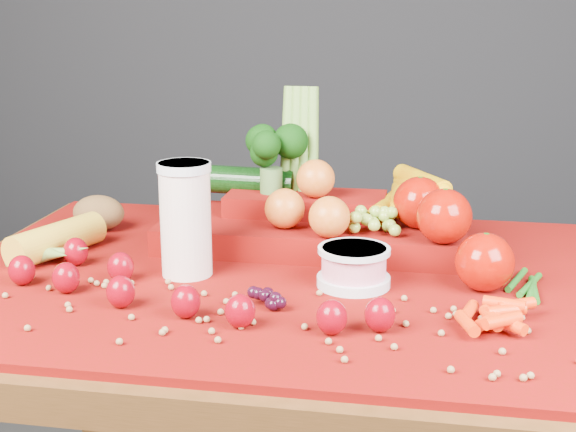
% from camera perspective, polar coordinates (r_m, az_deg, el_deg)
% --- Properties ---
extents(table, '(1.10, 0.80, 0.75)m').
position_cam_1_polar(table, '(1.30, -0.16, -8.57)').
color(table, '#39220D').
rests_on(table, ground).
extents(red_cloth, '(1.05, 0.75, 0.01)m').
position_cam_1_polar(red_cloth, '(1.26, -0.16, -4.37)').
color(red_cloth, '#6A0307').
rests_on(red_cloth, table).
extents(milk_glass, '(0.08, 0.08, 0.18)m').
position_cam_1_polar(milk_glass, '(1.24, -7.30, 0.06)').
color(milk_glass, silver).
rests_on(milk_glass, red_cloth).
extents(yogurt_bowl, '(0.11, 0.11, 0.06)m').
position_cam_1_polar(yogurt_bowl, '(1.20, 4.70, -3.51)').
color(yogurt_bowl, silver).
rests_on(yogurt_bowl, red_cloth).
extents(strawberry_scatter, '(0.58, 0.28, 0.05)m').
position_cam_1_polar(strawberry_scatter, '(1.16, -8.71, -4.62)').
color(strawberry_scatter, maroon).
rests_on(strawberry_scatter, red_cloth).
extents(dark_grape_cluster, '(0.06, 0.05, 0.03)m').
position_cam_1_polar(dark_grape_cluster, '(1.12, -1.44, -5.84)').
color(dark_grape_cluster, black).
rests_on(dark_grape_cluster, red_cloth).
extents(soybean_scatter, '(0.84, 0.24, 0.01)m').
position_cam_1_polar(soybean_scatter, '(1.07, -2.10, -7.37)').
color(soybean_scatter, olive).
rests_on(soybean_scatter, red_cloth).
extents(corn_ear, '(0.23, 0.26, 0.06)m').
position_cam_1_polar(corn_ear, '(1.36, -16.46, -2.30)').
color(corn_ear, gold).
rests_on(corn_ear, red_cloth).
extents(potato, '(0.10, 0.07, 0.07)m').
position_cam_1_polar(potato, '(1.52, -13.32, 0.22)').
color(potato, brown).
rests_on(potato, red_cloth).
extents(baby_carrot_pile, '(0.17, 0.17, 0.03)m').
position_cam_1_polar(baby_carrot_pile, '(1.09, 13.45, -6.71)').
color(baby_carrot_pile, red).
rests_on(baby_carrot_pile, red_cloth).
extents(green_bean_pile, '(0.14, 0.12, 0.01)m').
position_cam_1_polar(green_bean_pile, '(1.24, 16.54, -4.86)').
color(green_bean_pile, '#1B6015').
rests_on(green_bean_pile, red_cloth).
extents(produce_mound, '(0.60, 0.37, 0.27)m').
position_cam_1_polar(produce_mound, '(1.37, 3.21, 0.17)').
color(produce_mound, '#6A0307').
rests_on(produce_mound, red_cloth).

